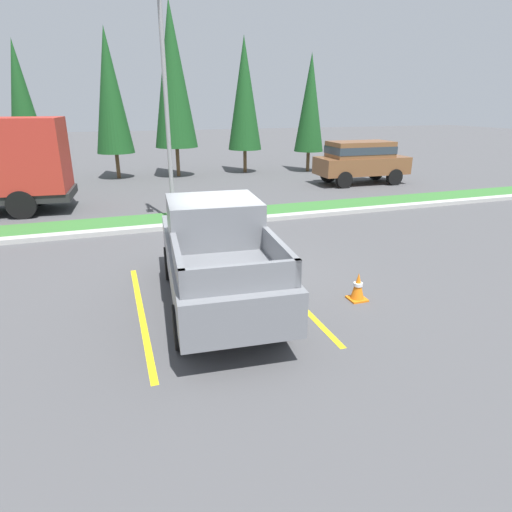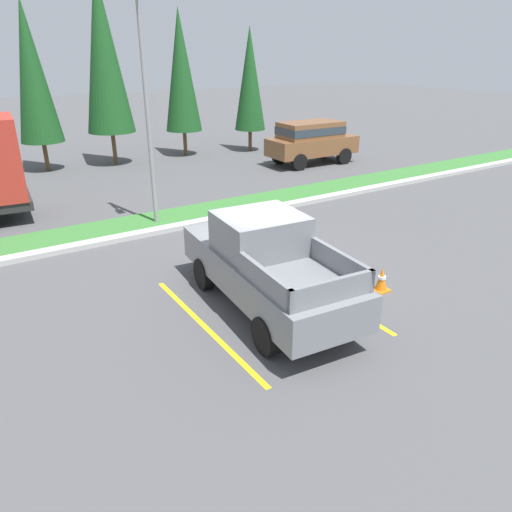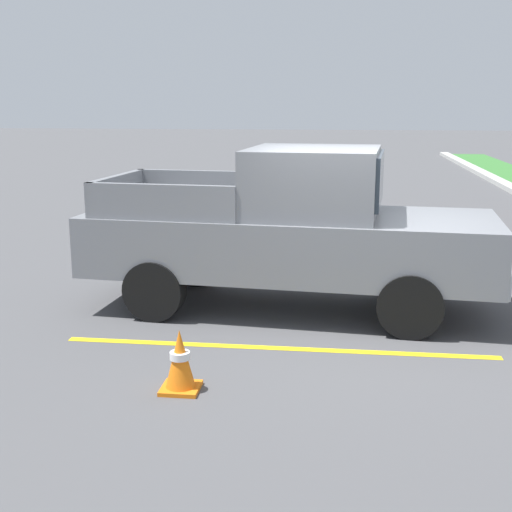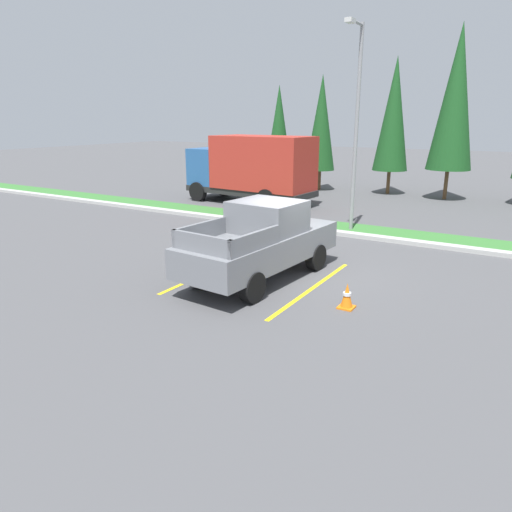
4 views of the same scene
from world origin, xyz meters
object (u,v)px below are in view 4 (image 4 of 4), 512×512
Objects in this scene: cypress_tree_right_inner at (455,98)px; cypress_tree_leftmost at (279,128)px; cargo_truck_distant at (252,167)px; cypress_tree_center at (394,115)px; cypress_tree_left_inner at (321,123)px; traffic_cone at (347,296)px; pickup_truck_main at (262,241)px; street_light at (356,117)px.

cypress_tree_leftmost is at bearing -179.45° from cypress_tree_right_inner.
cargo_truck_distant is 8.90m from cypress_tree_center.
traffic_cone is at bearing -64.39° from cypress_tree_left_inner.
traffic_cone is at bearing -49.75° from cargo_truck_distant.
cypress_tree_center is 3.33m from cypress_tree_right_inner.
cypress_tree_right_inner is 18.10m from traffic_cone.
cypress_tree_left_inner is (-5.44, 16.27, 2.91)m from pickup_truck_main.
pickup_truck_main is at bearing 162.79° from traffic_cone.
cypress_tree_leftmost is at bearing 122.81° from traffic_cone.
cypress_tree_right_inner is at bearing -6.19° from cypress_tree_center.
cypress_tree_right_inner is at bearing 2.03° from cypress_tree_left_inner.
cypress_tree_center is 18.68m from traffic_cone.
pickup_truck_main is 0.77× the size of cargo_truck_distant.
cypress_tree_right_inner is (3.21, -0.35, 0.79)m from cypress_tree_center.
street_light is (0.10, 6.57, 3.24)m from pickup_truck_main.
pickup_truck_main is at bearing -90.87° from street_light.
street_light reaches higher than cypress_tree_leftmost.
pickup_truck_main is 0.86× the size of cypress_tree_leftmost.
traffic_cone is at bearing -86.95° from cypress_tree_right_inner.
cypress_tree_center is at bearing 8.47° from cypress_tree_left_inner.
cypress_tree_right_inner is at bearing 80.08° from street_light.
cypress_tree_center reaches higher than cypress_tree_left_inner.
cargo_truck_distant is 1.12× the size of cypress_tree_leftmost.
cypress_tree_right_inner is (1.84, 16.53, 4.18)m from pickup_truck_main.
cypress_tree_center is at bearing 98.11° from street_light.
traffic_cone is (9.24, -10.92, -1.56)m from cargo_truck_distant.
cypress_tree_left_inner is 4.15m from cypress_tree_center.
cypress_tree_left_inner is (2.93, -0.16, 0.28)m from cypress_tree_leftmost.
pickup_truck_main is at bearing -62.98° from cypress_tree_leftmost.
cypress_tree_center is at bearing 3.65° from cypress_tree_leftmost.
cypress_tree_left_inner reaches higher than cypress_tree_leftmost.
cypress_tree_leftmost is at bearing 130.68° from street_light.
cargo_truck_distant is 0.78× the size of cypress_tree_right_inner.
street_light is (6.57, -3.49, 2.43)m from cargo_truck_distant.
cypress_tree_center reaches higher than pickup_truck_main.
cypress_tree_left_inner reaches higher than cargo_truck_distant.
street_light is 1.11× the size of cypress_tree_left_inner.
cargo_truck_distant is 6.64m from cypress_tree_left_inner.
cypress_tree_right_inner reaches higher than street_light.
cypress_tree_center reaches higher than cargo_truck_distant.
cargo_truck_distant is 0.93× the size of street_light.
pickup_truck_main is at bearing -85.36° from cypress_tree_center.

